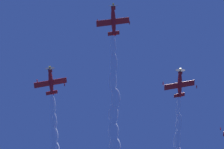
{
  "coord_description": "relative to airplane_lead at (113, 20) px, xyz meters",
  "views": [
    {
      "loc": [
        22.82,
        -4.08,
        1.41
      ],
      "look_at": [
        -6.82,
        -2.38,
        78.73
      ],
      "focal_mm": 57.49,
      "sensor_mm": 36.0,
      "label": 1
    }
  ],
  "objects": [
    {
      "name": "airplane_lead",
      "position": [
        0.0,
        0.0,
        0.0
      ],
      "size": [
        7.25,
        7.41,
        3.75
      ],
      "color": "red"
    },
    {
      "name": "airplane_left_wingman",
      "position": [
        -13.72,
        16.26,
        -1.07
      ],
      "size": [
        7.24,
        7.65,
        3.34
      ],
      "color": "red"
    },
    {
      "name": "airplane_right_wingman",
      "position": [
        -15.84,
        -14.03,
        1.22
      ],
      "size": [
        7.25,
        7.46,
        3.65
      ],
      "color": "red"
    },
    {
      "name": "smoke_trail_lead",
      "position": [
        -22.2,
        1.44,
        -2.06
      ],
      "size": [
        30.34,
        4.34,
        4.99
      ],
      "color": "white"
    }
  ]
}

